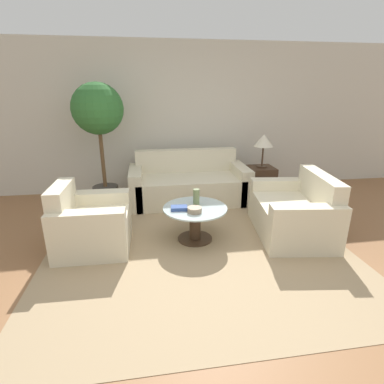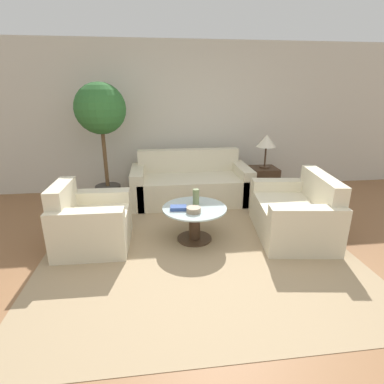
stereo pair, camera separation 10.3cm
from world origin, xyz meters
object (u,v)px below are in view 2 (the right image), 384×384
at_px(table_lamp, 266,142).
at_px(potted_plant, 101,118).
at_px(sofa_main, 190,184).
at_px(armchair, 89,224).
at_px(loveseat, 297,215).
at_px(book_stack, 178,208).
at_px(coffee_table, 195,219).
at_px(bowl, 194,210).
at_px(vase, 196,197).

relative_size(table_lamp, potted_plant, 0.30).
bearing_deg(sofa_main, armchair, -134.53).
height_order(loveseat, book_stack, loveseat).
bearing_deg(coffee_table, potted_plant, 130.09).
distance_m(sofa_main, loveseat, 1.89).
distance_m(coffee_table, table_lamp, 2.13).
bearing_deg(book_stack, table_lamp, 47.64).
xyz_separation_m(armchair, potted_plant, (0.02, 1.48, 1.11)).
distance_m(armchair, potted_plant, 1.85).
bearing_deg(armchair, potted_plant, 0.17).
bearing_deg(armchair, sofa_main, -43.44).
relative_size(armchair, loveseat, 0.65).
xyz_separation_m(sofa_main, book_stack, (-0.32, -1.47, 0.18)).
distance_m(table_lamp, bowl, 2.20).
bearing_deg(sofa_main, loveseat, -50.42).
relative_size(vase, bowl, 1.20).
xyz_separation_m(loveseat, table_lamp, (0.08, 1.47, 0.69)).
relative_size(coffee_table, potted_plant, 0.41).
relative_size(sofa_main, bowl, 11.45).
relative_size(potted_plant, bowl, 11.30).
height_order(sofa_main, potted_plant, potted_plant).
height_order(loveseat, potted_plant, potted_plant).
distance_m(sofa_main, table_lamp, 1.46).
relative_size(table_lamp, vase, 2.78).
distance_m(sofa_main, potted_plant, 1.77).
bearing_deg(loveseat, vase, -87.47).
relative_size(table_lamp, bowl, 3.34).
relative_size(sofa_main, potted_plant, 1.01).
relative_size(armchair, bowl, 5.13).
bearing_deg(book_stack, loveseat, 5.53).
distance_m(armchair, table_lamp, 3.12).
xyz_separation_m(armchair, vase, (1.30, 0.08, 0.26)).
height_order(vase, book_stack, vase).
bearing_deg(potted_plant, armchair, -90.92).
xyz_separation_m(sofa_main, potted_plant, (-1.37, 0.06, 1.11)).
bearing_deg(vase, book_stack, -150.47).
bearing_deg(book_stack, bowl, -27.41).
distance_m(vase, bowl, 0.26).
height_order(sofa_main, coffee_table, sofa_main).
bearing_deg(table_lamp, potted_plant, 178.96).
height_order(sofa_main, loveseat, sofa_main).
bearing_deg(vase, loveseat, -5.11).
bearing_deg(bowl, vase, 75.77).
bearing_deg(table_lamp, coffee_table, -134.36).
bearing_deg(vase, potted_plant, 132.44).
distance_m(table_lamp, book_stack, 2.25).
relative_size(loveseat, table_lamp, 2.36).
relative_size(armchair, book_stack, 4.25).
relative_size(sofa_main, table_lamp, 3.43).
distance_m(sofa_main, armchair, 1.99).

